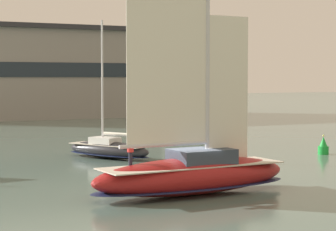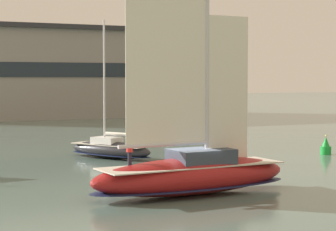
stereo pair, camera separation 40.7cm
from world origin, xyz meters
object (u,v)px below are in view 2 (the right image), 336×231
object	(u,v)px
tree_shore_right	(207,50)
sailboat_moored_far_slip	(110,149)
sailboat_main	(192,171)
channel_buoy	(326,147)
sailboat_moored_near_marina	(172,122)

from	to	relation	value
tree_shore_right	sailboat_moored_far_slip	world-z (taller)	tree_shore_right
tree_shore_right	sailboat_main	distance (m)	80.72
tree_shore_right	channel_buoy	xyz separation A→B (m)	(-21.06, -57.97, -10.68)
channel_buoy	sailboat_moored_far_slip	bearing A→B (deg)	162.00
sailboat_main	channel_buoy	distance (m)	21.97
channel_buoy	tree_shore_right	bearing A→B (deg)	70.03
sailboat_moored_near_marina	sailboat_moored_far_slip	xyz separation A→B (m)	(-17.98, -25.64, 0.00)
tree_shore_right	channel_buoy	size ratio (longest dim) A/B	9.88
sailboat_main	sailboat_moored_far_slip	bearing A→B (deg)	84.31
sailboat_moored_near_marina	channel_buoy	distance (m)	31.17
tree_shore_right	sailboat_moored_far_slip	bearing A→B (deg)	-125.92
tree_shore_right	sailboat_moored_far_slip	size ratio (longest dim) A/B	1.48
sailboat_main	channel_buoy	world-z (taller)	sailboat_main
tree_shore_right	sailboat_moored_far_slip	distance (m)	65.64
sailboat_main	sailboat_moored_far_slip	size ratio (longest dim) A/B	1.51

